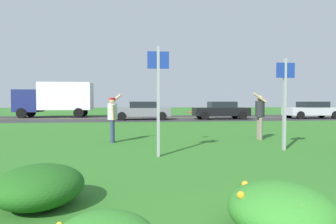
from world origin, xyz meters
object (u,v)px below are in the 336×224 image
object	(u,v)px
sign_post_by_roadside	(285,95)
person_thrower_red_cap_gray_shirt	(113,115)
frisbee_red	(190,112)
box_truck_navy	(56,98)
person_catcher_dark_shirt	(260,113)
car_black_center_left	(221,110)
sign_post_near_path	(158,91)
car_silver_leftmost	(312,110)
car_gray_center_right	(142,110)

from	to	relation	value
sign_post_by_roadside	person_thrower_red_cap_gray_shirt	distance (m)	5.66
sign_post_by_roadside	person_thrower_red_cap_gray_shirt	bearing A→B (deg)	156.94
frisbee_red	box_truck_navy	xyz separation A→B (m)	(-9.20, 16.98, 0.75)
person_catcher_dark_shirt	box_truck_navy	bearing A→B (deg)	124.98
sign_post_by_roadside	car_black_center_left	bearing A→B (deg)	79.80
sign_post_by_roadside	frisbee_red	xyz separation A→B (m)	(-2.39, 2.29, -0.58)
person_catcher_dark_shirt	car_black_center_left	xyz separation A→B (m)	(2.40, 12.62, -0.27)
sign_post_near_path	car_silver_leftmost	distance (m)	21.24
car_silver_leftmost	person_catcher_dark_shirt	bearing A→B (deg)	-129.62
frisbee_red	car_black_center_left	distance (m)	13.61
car_black_center_left	person_catcher_dark_shirt	bearing A→B (deg)	-100.77
car_black_center_left	sign_post_near_path	bearing A→B (deg)	-112.69
person_thrower_red_cap_gray_shirt	person_catcher_dark_shirt	size ratio (longest dim) A/B	0.97
sign_post_by_roadside	car_black_center_left	size ratio (longest dim) A/B	0.60
sign_post_near_path	person_thrower_red_cap_gray_shirt	bearing A→B (deg)	116.64
frisbee_red	car_gray_center_right	xyz separation A→B (m)	(-1.44, 12.63, -0.31)
person_thrower_red_cap_gray_shirt	frisbee_red	world-z (taller)	person_thrower_red_cap_gray_shirt
person_thrower_red_cap_gray_shirt	car_gray_center_right	distance (m)	12.79
frisbee_red	car_silver_leftmost	xyz separation A→B (m)	(13.11, 12.63, -0.31)
person_catcher_dark_shirt	frisbee_red	bearing A→B (deg)	-179.69
car_black_center_left	box_truck_navy	size ratio (longest dim) A/B	0.67
sign_post_by_roadside	box_truck_navy	xyz separation A→B (m)	(-11.59, 19.27, 0.17)
sign_post_by_roadside	box_truck_navy	size ratio (longest dim) A/B	0.40
person_catcher_dark_shirt	sign_post_by_roadside	bearing A→B (deg)	-97.04
car_silver_leftmost	box_truck_navy	size ratio (longest dim) A/B	0.67
frisbee_red	car_silver_leftmost	distance (m)	18.21
person_catcher_dark_shirt	frisbee_red	distance (m)	2.67
sign_post_near_path	person_catcher_dark_shirt	distance (m)	5.03
person_catcher_dark_shirt	car_silver_leftmost	distance (m)	16.38
sign_post_near_path	car_silver_leftmost	bearing A→B (deg)	46.84
person_catcher_dark_shirt	sign_post_near_path	bearing A→B (deg)	-144.89
sign_post_near_path	car_black_center_left	bearing A→B (deg)	67.31
frisbee_red	car_gray_center_right	bearing A→B (deg)	96.49
person_catcher_dark_shirt	car_silver_leftmost	xyz separation A→B (m)	(10.44, 12.62, -0.27)
sign_post_near_path	car_gray_center_right	distance (m)	15.51
car_silver_leftmost	sign_post_near_path	bearing A→B (deg)	-133.16
car_silver_leftmost	box_truck_navy	world-z (taller)	box_truck_navy
sign_post_near_path	frisbee_red	world-z (taller)	sign_post_near_path
person_thrower_red_cap_gray_shirt	car_black_center_left	world-z (taller)	person_thrower_red_cap_gray_shirt
sign_post_near_path	box_truck_navy	world-z (taller)	box_truck_navy
car_gray_center_right	box_truck_navy	size ratio (longest dim) A/B	0.67
frisbee_red	sign_post_by_roadside	bearing A→B (deg)	-43.77
person_thrower_red_cap_gray_shirt	car_black_center_left	xyz separation A→B (m)	(7.86, 12.71, -0.22)
frisbee_red	box_truck_navy	size ratio (longest dim) A/B	0.04
sign_post_near_path	box_truck_navy	xyz separation A→B (m)	(-7.80, 19.83, 0.09)
frisbee_red	car_silver_leftmost	world-z (taller)	car_silver_leftmost
person_thrower_red_cap_gray_shirt	car_silver_leftmost	distance (m)	20.36
car_black_center_left	car_gray_center_right	world-z (taller)	same
car_black_center_left	box_truck_navy	distance (m)	14.96
person_catcher_dark_shirt	frisbee_red	xyz separation A→B (m)	(-2.67, -0.01, 0.05)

